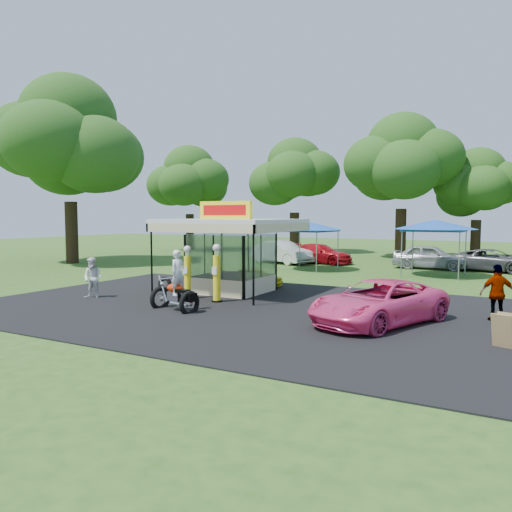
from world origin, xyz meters
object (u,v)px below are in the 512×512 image
at_px(tent_east, 435,225).
at_px(pink_sedan, 379,302).
at_px(gas_pump_left, 188,274).
at_px(bg_car_c, 430,257).
at_px(kiosk_car, 255,277).
at_px(bg_car_d, 493,260).
at_px(gas_station_kiosk, 232,254).
at_px(bg_car_a, 282,252).
at_px(spectator_east_b, 498,293).
at_px(motorcycle, 177,287).
at_px(spectator_west, 93,278).
at_px(a_frame_sign, 504,331).
at_px(bg_car_b, 320,254).
at_px(gas_pump_right, 217,275).
at_px(tent_west, 308,226).

bearing_deg(tent_east, pink_sedan, -87.58).
distance_m(gas_pump_left, bg_car_c, 18.79).
bearing_deg(kiosk_car, bg_car_d, -37.20).
distance_m(gas_station_kiosk, bg_car_a, 14.45).
relative_size(gas_pump_left, spectator_east_b, 1.18).
height_order(motorcycle, bg_car_c, motorcycle).
bearing_deg(spectator_west, a_frame_sign, -15.15).
bearing_deg(kiosk_car, bg_car_b, 7.21).
xyz_separation_m(pink_sedan, spectator_east_b, (3.37, 2.24, 0.24)).
xyz_separation_m(motorcycle, tent_east, (6.52, 15.91, 2.07)).
relative_size(bg_car_a, bg_car_c, 1.06).
relative_size(bg_car_b, bg_car_c, 1.04).
bearing_deg(gas_pump_left, bg_car_b, 93.08).
height_order(gas_pump_left, tent_east, tent_east).
relative_size(bg_car_c, bg_car_d, 0.94).
bearing_deg(bg_car_d, bg_car_a, 106.95).
bearing_deg(kiosk_car, motorcycle, -175.45).
bearing_deg(bg_car_b, gas_pump_right, -163.72).
xyz_separation_m(a_frame_sign, tent_east, (-4.32, 15.89, 2.51)).
bearing_deg(gas_pump_right, motorcycle, -97.30).
xyz_separation_m(pink_sedan, bg_car_b, (-9.34, 18.62, -0.00)).
relative_size(gas_pump_right, bg_car_a, 0.47).
relative_size(motorcycle, a_frame_sign, 2.51).
height_order(gas_station_kiosk, bg_car_d, gas_station_kiosk).
bearing_deg(tent_west, bg_car_c, 32.13).
bearing_deg(a_frame_sign, bg_car_a, 149.38).
bearing_deg(motorcycle, tent_east, 79.54).
relative_size(a_frame_sign, tent_east, 0.20).
bearing_deg(tent_east, spectator_west, -126.69).
distance_m(a_frame_sign, kiosk_car, 13.37).
distance_m(gas_pump_right, bg_car_c, 18.38).
bearing_deg(bg_car_c, pink_sedan, -176.07).
relative_size(gas_pump_left, motorcycle, 0.96).
distance_m(gas_station_kiosk, gas_pump_right, 2.76).
relative_size(gas_pump_right, pink_sedan, 0.46).
bearing_deg(spectator_east_b, bg_car_b, -75.51).
xyz_separation_m(kiosk_car, bg_car_b, (-1.64, 13.00, 0.24)).
height_order(motorcycle, spectator_west, motorcycle).
height_order(bg_car_a, tent_west, tent_west).
relative_size(gas_pump_left, pink_sedan, 0.44).
bearing_deg(a_frame_sign, spectator_west, -162.51).
bearing_deg(tent_west, motorcycle, -85.21).
bearing_deg(bg_car_c, a_frame_sign, -165.98).
distance_m(tent_west, tent_east, 7.83).
distance_m(bg_car_d, tent_west, 11.85).
distance_m(gas_pump_right, tent_east, 15.12).
height_order(a_frame_sign, kiosk_car, kiosk_car).
xyz_separation_m(gas_station_kiosk, bg_car_b, (-1.64, 15.20, -1.06)).
relative_size(motorcycle, bg_car_c, 0.49).
xyz_separation_m(bg_car_b, tent_east, (8.72, -4.09, 2.27)).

